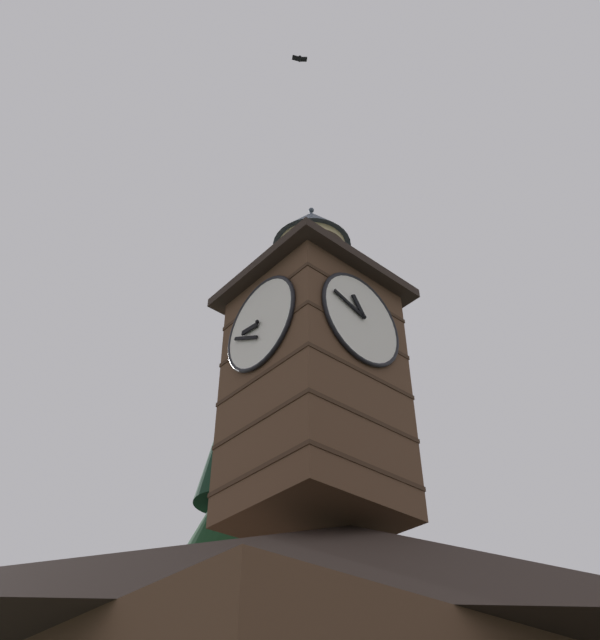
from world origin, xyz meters
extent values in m
pyramid|color=#2D231E|center=(0.08, -2.63, 5.98)|extent=(12.64, 9.70, 2.98)
cube|color=brown|center=(0.60, -3.11, 10.47)|extent=(3.26, 3.26, 6.00)
cube|color=#3C291C|center=(0.60, -3.11, 8.19)|extent=(3.30, 3.30, 0.10)
cube|color=#3C291C|center=(0.60, -3.11, 9.32)|extent=(3.30, 3.30, 0.10)
cube|color=#3C291C|center=(0.60, -3.11, 10.44)|extent=(3.30, 3.30, 0.10)
cube|color=#3C291C|center=(0.60, -3.11, 11.57)|extent=(3.30, 3.30, 0.10)
cube|color=#3C291C|center=(0.60, -3.11, 12.69)|extent=(3.30, 3.30, 0.10)
cylinder|color=white|center=(0.60, -1.45, 11.91)|extent=(2.39, 0.10, 2.39)
torus|color=black|center=(0.60, -1.43, 11.91)|extent=(2.49, 0.10, 2.49)
cube|color=black|center=(0.77, -1.35, 12.16)|extent=(0.43, 0.04, 0.57)
cube|color=black|center=(1.07, -1.35, 12.06)|extent=(0.96, 0.04, 0.39)
sphere|color=black|center=(0.60, -1.34, 11.91)|extent=(0.10, 0.10, 0.10)
cylinder|color=white|center=(2.26, -3.11, 11.91)|extent=(0.10, 2.39, 2.39)
torus|color=black|center=(2.29, -3.11, 11.91)|extent=(0.10, 2.49, 2.49)
cube|color=black|center=(2.36, -3.41, 11.87)|extent=(0.04, 0.61, 0.18)
cube|color=black|center=(2.36, -3.55, 11.69)|extent=(0.04, 0.91, 0.51)
sphere|color=black|center=(2.37, -3.11, 11.91)|extent=(0.10, 0.10, 0.10)
cube|color=#2D231E|center=(0.60, -3.11, 13.60)|extent=(3.96, 3.96, 0.25)
cylinder|color=tan|center=(0.60, -3.11, 14.61)|extent=(1.90, 1.90, 1.76)
cylinder|color=#2D2319|center=(0.60, -3.11, 14.02)|extent=(1.96, 1.96, 0.10)
cylinder|color=#2D2319|center=(0.60, -3.11, 14.61)|extent=(1.96, 1.96, 0.10)
cylinder|color=#2D2319|center=(0.60, -3.11, 15.20)|extent=(1.96, 1.96, 0.10)
cone|color=#2D3847|center=(0.60, -3.11, 16.19)|extent=(2.20, 2.20, 1.39)
sphere|color=#424C5B|center=(0.60, -3.11, 16.98)|extent=(0.16, 0.16, 0.16)
cone|color=black|center=(-1.37, -9.27, 9.40)|extent=(3.72, 3.72, 3.87)
cone|color=black|center=(-1.37, -9.27, 12.78)|extent=(2.11, 2.11, 4.75)
sphere|color=silver|center=(-14.91, -31.72, 12.77)|extent=(2.19, 2.19, 2.19)
ellipsoid|color=black|center=(2.18, -1.81, 21.78)|extent=(0.22, 0.25, 0.12)
cube|color=black|center=(2.08, -1.75, 21.78)|extent=(0.28, 0.26, 0.08)
cube|color=black|center=(2.28, -1.88, 21.78)|extent=(0.28, 0.26, 0.08)
ellipsoid|color=black|center=(-3.08, -5.96, 18.24)|extent=(0.28, 0.24, 0.14)
cube|color=black|center=(-3.13, -5.86, 18.24)|extent=(0.27, 0.30, 0.03)
cube|color=black|center=(-3.02, -6.07, 18.24)|extent=(0.27, 0.30, 0.03)
camera|label=1|loc=(9.61, 6.77, 2.39)|focal=37.19mm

